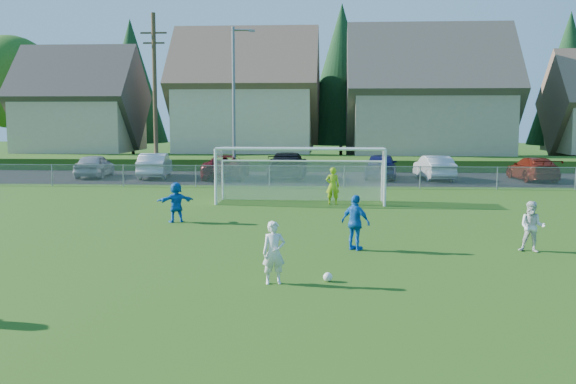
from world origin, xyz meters
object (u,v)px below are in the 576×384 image
object	(u,v)px
player_blue_a	(356,223)
soccer_goal	(301,166)
player_white_a	(274,253)
car_b	(155,165)
goalkeeper	(333,186)
player_blue_b	(176,202)
car_e	(381,166)
car_f	(434,168)
player_white_b	(532,227)
car_c	(226,167)
soccer_ball	(328,277)
car_d	(288,165)
car_g	(533,169)
car_a	(95,166)

from	to	relation	value
player_blue_a	soccer_goal	size ratio (longest dim) A/B	0.22
player_white_a	car_b	world-z (taller)	car_b
goalkeeper	player_blue_b	bearing A→B (deg)	42.15
player_blue_b	goalkeeper	bearing A→B (deg)	-165.47
car_e	car_f	world-z (taller)	car_e
player_blue_b	goalkeeper	world-z (taller)	goalkeeper
player_white_a	player_white_b	world-z (taller)	player_white_a
player_white_a	car_c	size ratio (longest dim) A/B	0.28
soccer_ball	car_f	size ratio (longest dim) A/B	0.05
car_d	car_g	world-z (taller)	car_d
car_g	car_c	bearing A→B (deg)	-3.86
goalkeeper	car_f	bearing A→B (deg)	-118.05
player_white_b	soccer_goal	size ratio (longest dim) A/B	0.20
player_white_b	car_f	size ratio (longest dim) A/B	0.33
soccer_ball	car_c	world-z (taller)	car_c
car_a	car_g	world-z (taller)	car_a
car_g	player_blue_b	bearing A→B (deg)	39.60
car_b	goalkeeper	bearing A→B (deg)	126.21
soccer_ball	player_white_b	distance (m)	6.96
goalkeeper	soccer_goal	xyz separation A→B (m)	(-1.42, 0.55, 0.81)
player_blue_a	car_d	xyz separation A→B (m)	(-3.53, 21.67, -0.00)
player_blue_a	car_d	size ratio (longest dim) A/B	0.29
car_e	car_f	bearing A→B (deg)	-177.50
soccer_goal	car_c	bearing A→B (deg)	115.34
goalkeeper	car_g	world-z (taller)	goalkeeper
player_white_a	goalkeeper	distance (m)	14.05
car_d	soccer_goal	world-z (taller)	soccer_goal
player_white_a	car_b	size ratio (longest dim) A/B	0.32
car_b	car_c	size ratio (longest dim) A/B	0.89
soccer_goal	car_b	bearing A→B (deg)	131.01
player_blue_a	soccer_ball	bearing A→B (deg)	113.92
player_blue_a	car_b	world-z (taller)	player_blue_a
car_d	soccer_ball	bearing A→B (deg)	95.68
car_c	car_f	distance (m)	12.59
player_white_b	car_f	xyz separation A→B (m)	(0.30, 21.55, -0.01)
player_white_a	player_blue_b	size ratio (longest dim) A/B	1.00
car_d	car_g	distance (m)	14.63
soccer_ball	player_white_b	size ratio (longest dim) A/B	0.15
player_blue_b	soccer_goal	size ratio (longest dim) A/B	0.20
soccer_ball	player_blue_b	bearing A→B (deg)	123.79
player_blue_a	player_blue_b	distance (m)	7.92
soccer_ball	goalkeeper	distance (m)	13.72
car_e	soccer_goal	bearing A→B (deg)	74.44
car_g	car_f	bearing A→B (deg)	-6.38
soccer_ball	car_b	world-z (taller)	car_b
car_d	car_g	bearing A→B (deg)	178.34
soccer_goal	car_f	bearing A→B (deg)	56.15
player_blue_a	car_c	bearing A→B (deg)	-35.94
goalkeeper	car_e	bearing A→B (deg)	-104.35
player_white_a	soccer_ball	bearing A→B (deg)	-0.90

